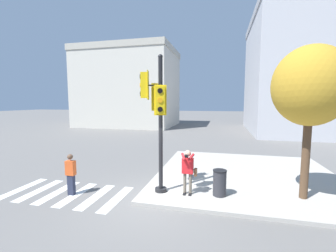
{
  "coord_description": "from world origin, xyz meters",
  "views": [
    {
      "loc": [
        2.39,
        -7.17,
        3.43
      ],
      "look_at": [
        0.45,
        0.8,
        2.56
      ],
      "focal_mm": 24.0,
      "sensor_mm": 36.0,
      "label": 1
    }
  ],
  "objects_px": {
    "person_photographer": "(188,168)",
    "fire_hydrant": "(191,170)",
    "pedestrian_distant": "(71,173)",
    "street_tree": "(310,87)",
    "trash_bin": "(220,183)",
    "traffic_signal_pole": "(156,109)"
  },
  "relations": [
    {
      "from": "fire_hydrant",
      "to": "trash_bin",
      "type": "distance_m",
      "value": 2.11
    },
    {
      "from": "traffic_signal_pole",
      "to": "fire_hydrant",
      "type": "height_order",
      "value": "traffic_signal_pole"
    },
    {
      "from": "traffic_signal_pole",
      "to": "pedestrian_distant",
      "type": "distance_m",
      "value": 3.96
    },
    {
      "from": "fire_hydrant",
      "to": "person_photographer",
      "type": "bearing_deg",
      "value": -85.11
    },
    {
      "from": "traffic_signal_pole",
      "to": "trash_bin",
      "type": "height_order",
      "value": "traffic_signal_pole"
    },
    {
      "from": "person_photographer",
      "to": "fire_hydrant",
      "type": "relative_size",
      "value": 2.44
    },
    {
      "from": "fire_hydrant",
      "to": "trash_bin",
      "type": "bearing_deg",
      "value": -53.12
    },
    {
      "from": "person_photographer",
      "to": "fire_hydrant",
      "type": "xyz_separation_m",
      "value": [
        -0.16,
        1.83,
        -0.63
      ]
    },
    {
      "from": "pedestrian_distant",
      "to": "street_tree",
      "type": "bearing_deg",
      "value": 9.68
    },
    {
      "from": "traffic_signal_pole",
      "to": "street_tree",
      "type": "xyz_separation_m",
      "value": [
        5.09,
        0.64,
        0.75
      ]
    },
    {
      "from": "person_photographer",
      "to": "trash_bin",
      "type": "xyz_separation_m",
      "value": [
        1.11,
        0.14,
        -0.49
      ]
    },
    {
      "from": "person_photographer",
      "to": "fire_hydrant",
      "type": "bearing_deg",
      "value": 94.89
    },
    {
      "from": "fire_hydrant",
      "to": "traffic_signal_pole",
      "type": "bearing_deg",
      "value": -118.64
    },
    {
      "from": "traffic_signal_pole",
      "to": "person_photographer",
      "type": "xyz_separation_m",
      "value": [
        1.17,
        0.02,
        -2.1
      ]
    },
    {
      "from": "pedestrian_distant",
      "to": "traffic_signal_pole",
      "type": "bearing_deg",
      "value": 13.76
    },
    {
      "from": "fire_hydrant",
      "to": "trash_bin",
      "type": "height_order",
      "value": "trash_bin"
    },
    {
      "from": "person_photographer",
      "to": "fire_hydrant",
      "type": "distance_m",
      "value": 1.94
    },
    {
      "from": "street_tree",
      "to": "trash_bin",
      "type": "bearing_deg",
      "value": -170.45
    },
    {
      "from": "person_photographer",
      "to": "pedestrian_distant",
      "type": "bearing_deg",
      "value": -169.66
    },
    {
      "from": "pedestrian_distant",
      "to": "trash_bin",
      "type": "bearing_deg",
      "value": 9.75
    },
    {
      "from": "pedestrian_distant",
      "to": "fire_hydrant",
      "type": "height_order",
      "value": "pedestrian_distant"
    },
    {
      "from": "traffic_signal_pole",
      "to": "person_photographer",
      "type": "distance_m",
      "value": 2.4
    }
  ]
}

